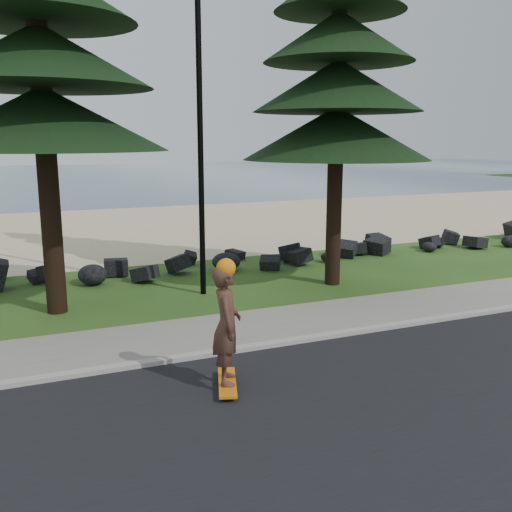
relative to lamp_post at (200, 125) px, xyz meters
The scene contains 9 objects.
ground 5.23m from the lamp_post, 90.00° to the right, with size 160.00×160.00×0.00m, color #284F18.
road 8.74m from the lamp_post, 90.00° to the right, with size 160.00×7.00×0.02m, color black.
kerb 5.79m from the lamp_post, 90.00° to the right, with size 160.00×0.20×0.10m, color #AFA79E.
sidewalk 5.08m from the lamp_post, 90.00° to the right, with size 160.00×2.00×0.08m, color gray.
beach_sand 12.03m from the lamp_post, 90.00° to the left, with size 160.00×15.00×0.01m, color beige.
ocean 47.98m from the lamp_post, 90.00° to the left, with size 160.00×58.00×0.01m, color #365267.
seawall_boulders 4.78m from the lamp_post, 90.00° to the left, with size 60.00×2.40×1.10m, color black, non-canonical shape.
lamp_post is the anchor object (origin of this frame).
skateboarder 6.44m from the lamp_post, 103.97° to the right, with size 0.63×1.14×2.06m.
Camera 1 is at (-4.18, -10.09, 3.83)m, focal length 40.00 mm.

